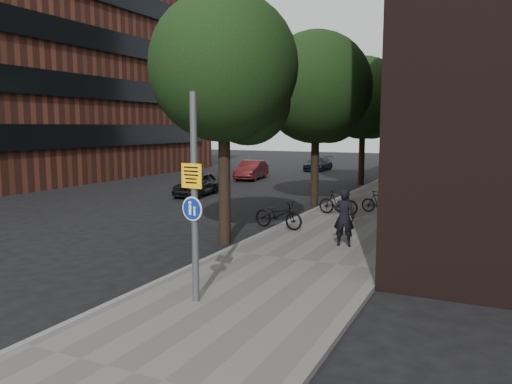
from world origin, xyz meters
The scene contains 15 objects.
ground centered at (0.00, 0.00, 0.00)m, with size 120.00×120.00×0.00m, color black.
sidewalk centered at (0.25, 10.00, 0.06)m, with size 4.50×60.00×0.12m, color #615E59.
curb_edge centered at (-2.00, 10.00, 0.07)m, with size 0.15×60.00×0.13m, color slate.
street_tree_near centered at (-2.53, 4.64, 5.11)m, with size 4.40×4.40×7.50m.
street_tree_mid centered at (-2.53, 13.14, 5.11)m, with size 5.00×5.00×7.80m.
street_tree_far centered at (-2.53, 22.14, 5.11)m, with size 5.00×5.00×7.80m.
signpost centered at (-0.52, -0.47, 2.19)m, with size 0.47×0.14×4.10m.
pedestrian centered at (0.88, 5.32, 0.96)m, with size 0.61×0.40×1.68m, color black.
parked_bike_facade_near centered at (1.84, 10.27, 0.60)m, with size 0.63×1.81×0.95m, color black.
parked_bike_facade_far centered at (0.68, 11.36, 0.56)m, with size 0.41×1.47×0.88m, color black.
parked_bike_curb_near centered at (-1.80, 6.82, 0.60)m, with size 0.63×1.81×0.95m, color black.
parked_bike_curb_far centered at (-0.72, 10.33, 0.61)m, with size 0.46×1.61×0.97m, color black.
parked_car_near centered at (-9.15, 13.43, 0.61)m, with size 1.44×3.59×1.22m, color black.
parked_car_mid centered at (-10.09, 21.86, 0.64)m, with size 1.36×3.89×1.28m, color maroon.
parked_car_far centered at (-8.14, 30.41, 0.56)m, with size 1.57×3.85×1.12m, color black.
Camera 1 is at (4.64, -8.60, 3.56)m, focal length 35.00 mm.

